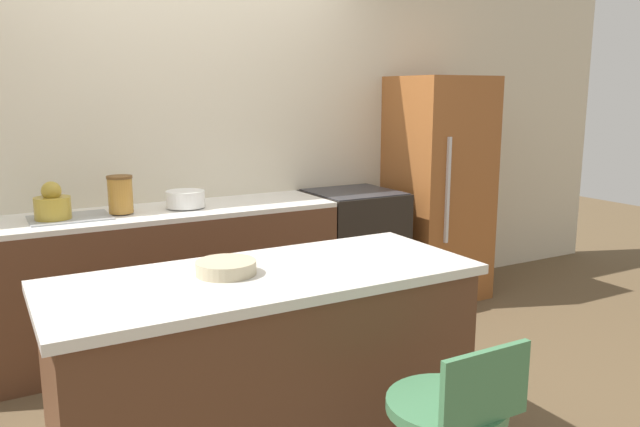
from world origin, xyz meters
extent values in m
plane|color=brown|center=(0.00, 0.00, 0.00)|extent=(14.00, 14.00, 0.00)
cube|color=beige|center=(0.00, 0.65, 1.30)|extent=(8.00, 0.06, 2.60)
cube|color=brown|center=(-0.36, 0.32, 0.43)|extent=(2.38, 0.60, 0.86)
cube|color=white|center=(-0.36, 0.32, 0.87)|extent=(2.38, 0.60, 0.03)
cube|color=#9EA3A8|center=(-0.77, 0.32, 0.89)|extent=(0.44, 0.33, 0.01)
cube|color=brown|center=(-0.24, -1.23, 0.42)|extent=(1.67, 0.67, 0.85)
cube|color=white|center=(-0.24, -1.23, 0.87)|extent=(1.74, 0.71, 0.04)
cube|color=black|center=(1.15, 0.32, 0.44)|extent=(0.62, 0.60, 0.89)
cube|color=black|center=(1.15, 0.01, 0.31)|extent=(0.44, 0.01, 0.31)
cube|color=#333338|center=(1.15, 0.32, 0.89)|extent=(0.59, 0.57, 0.01)
cube|color=#995628|center=(1.92, 0.31, 0.86)|extent=(0.66, 0.63, 1.72)
cube|color=silver|center=(1.74, -0.02, 0.90)|extent=(0.02, 0.02, 0.77)
cylinder|color=#478456|center=(0.08, -1.96, 0.57)|extent=(0.41, 0.41, 0.04)
cube|color=#478456|center=(0.08, -2.14, 0.71)|extent=(0.35, 0.02, 0.24)
cylinder|color=#B29333|center=(-0.86, 0.31, 0.96)|extent=(0.20, 0.20, 0.13)
sphere|color=#B29333|center=(-0.86, 0.31, 1.06)|extent=(0.11, 0.11, 0.11)
cylinder|color=white|center=(-0.09, 0.31, 0.95)|extent=(0.24, 0.24, 0.10)
cylinder|color=#B77F33|center=(-0.49, 0.31, 1.00)|extent=(0.14, 0.14, 0.21)
cylinder|color=brown|center=(-0.49, 0.31, 1.11)|extent=(0.15, 0.15, 0.02)
cylinder|color=#C1B28E|center=(-0.39, -1.17, 0.91)|extent=(0.24, 0.24, 0.05)
camera|label=1|loc=(-1.23, -3.44, 1.60)|focal=35.00mm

